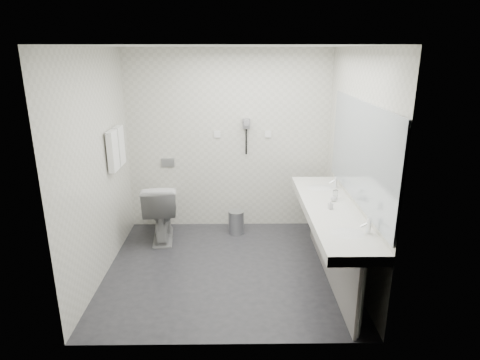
{
  "coord_description": "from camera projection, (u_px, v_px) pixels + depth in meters",
  "views": [
    {
      "loc": [
        0.09,
        -4.29,
        2.47
      ],
      "look_at": [
        0.15,
        0.15,
        1.05
      ],
      "focal_mm": 30.69,
      "sensor_mm": 36.0,
      "label": 1
    }
  ],
  "objects": [
    {
      "name": "flush_plate",
      "position": [
        168.0,
        162.0,
        5.76
      ],
      "size": [
        0.18,
        0.02,
        0.12
      ],
      "primitive_type": "cube",
      "color": "#B2B5BA",
      "rests_on": "wall_back"
    },
    {
      "name": "dryer_barrel",
      "position": [
        246.0,
        122.0,
        5.52
      ],
      "size": [
        0.08,
        0.14,
        0.08
      ],
      "primitive_type": "cylinder",
      "rotation": [
        1.57,
        0.0,
        0.0
      ],
      "color": "gray",
      "rests_on": "dryer_cradle"
    },
    {
      "name": "wall_right",
      "position": [
        355.0,
        166.0,
        4.47
      ],
      "size": [
        0.0,
        2.6,
        2.6
      ],
      "primitive_type": "plane",
      "rotation": [
        1.57,
        0.0,
        -1.57
      ],
      "color": "silver",
      "rests_on": "floor"
    },
    {
      "name": "toilet",
      "position": [
        161.0,
        211.0,
        5.5
      ],
      "size": [
        0.54,
        0.84,
        0.8
      ],
      "primitive_type": "imported",
      "rotation": [
        0.0,
        0.0,
        3.26
      ],
      "color": "white",
      "rests_on": "floor"
    },
    {
      "name": "basin_near",
      "position": [
        347.0,
        235.0,
        3.79
      ],
      "size": [
        0.4,
        0.31,
        0.05
      ],
      "primitive_type": "ellipsoid",
      "color": "white",
      "rests_on": "vanity_counter"
    },
    {
      "name": "towel_near",
      "position": [
        113.0,
        151.0,
        4.81
      ],
      "size": [
        0.07,
        0.24,
        0.48
      ],
      "primitive_type": "cube",
      "color": "white",
      "rests_on": "towel_rail"
    },
    {
      "name": "switch_plate_a",
      "position": [
        217.0,
        134.0,
        5.65
      ],
      "size": [
        0.09,
        0.02,
        0.09
      ],
      "primitive_type": "cube",
      "color": "white",
      "rests_on": "wall_back"
    },
    {
      "name": "dryer_cradle",
      "position": [
        246.0,
        124.0,
        5.59
      ],
      "size": [
        0.1,
        0.04,
        0.14
      ],
      "primitive_type": "cube",
      "color": "gray",
      "rests_on": "wall_back"
    },
    {
      "name": "basin_far",
      "position": [
        319.0,
        189.0,
        5.02
      ],
      "size": [
        0.4,
        0.31,
        0.05
      ],
      "primitive_type": "ellipsoid",
      "color": "white",
      "rests_on": "vanity_counter"
    },
    {
      "name": "vanity_post_near",
      "position": [
        361.0,
        302.0,
        3.55
      ],
      "size": [
        0.06,
        0.06,
        0.75
      ],
      "primitive_type": "cylinder",
      "color": "silver",
      "rests_on": "floor"
    },
    {
      "name": "floor",
      "position": [
        227.0,
        269.0,
        4.84
      ],
      "size": [
        2.8,
        2.8,
        0.0
      ],
      "primitive_type": "plane",
      "color": "#28272C",
      "rests_on": "ground"
    },
    {
      "name": "towel_far",
      "position": [
        119.0,
        146.0,
        5.07
      ],
      "size": [
        0.07,
        0.24,
        0.48
      ],
      "primitive_type": "cube",
      "color": "white",
      "rests_on": "towel_rail"
    },
    {
      "name": "ceiling",
      "position": [
        225.0,
        46.0,
        4.07
      ],
      "size": [
        2.8,
        2.8,
        0.0
      ],
      "primitive_type": "plane",
      "rotation": [
        3.14,
        0.0,
        0.0
      ],
      "color": "white",
      "rests_on": "wall_back"
    },
    {
      "name": "bin_lid",
      "position": [
        236.0,
        212.0,
        5.69
      ],
      "size": [
        0.22,
        0.22,
        0.02
      ],
      "primitive_type": "cylinder",
      "color": "#B2B5BA",
      "rests_on": "pedal_bin"
    },
    {
      "name": "faucet_near",
      "position": [
        369.0,
        226.0,
        3.76
      ],
      "size": [
        0.04,
        0.04,
        0.15
      ],
      "primitive_type": "cylinder",
      "color": "silver",
      "rests_on": "vanity_counter"
    },
    {
      "name": "glass_left",
      "position": [
        335.0,
        195.0,
        4.63
      ],
      "size": [
        0.07,
        0.07,
        0.1
      ],
      "primitive_type": "cylinder",
      "rotation": [
        0.0,
        0.0,
        0.36
      ],
      "color": "silver",
      "rests_on": "vanity_counter"
    },
    {
      "name": "wall_back",
      "position": [
        228.0,
        141.0,
        5.69
      ],
      "size": [
        2.8,
        0.0,
        2.8
      ],
      "primitive_type": "plane",
      "rotation": [
        1.57,
        0.0,
        0.0
      ],
      "color": "silver",
      "rests_on": "floor"
    },
    {
      "name": "soap_bottle_b",
      "position": [
        334.0,
        198.0,
        4.56
      ],
      "size": [
        0.09,
        0.09,
        0.08
      ],
      "primitive_type": "imported",
      "rotation": [
        0.0,
        0.0,
        -0.79
      ],
      "color": "beige",
      "rests_on": "vanity_counter"
    },
    {
      "name": "soap_bottle_a",
      "position": [
        331.0,
        205.0,
        4.34
      ],
      "size": [
        0.05,
        0.05,
        0.1
      ],
      "primitive_type": "imported",
      "rotation": [
        0.0,
        0.0,
        0.29
      ],
      "color": "beige",
      "rests_on": "vanity_counter"
    },
    {
      "name": "dryer_cord",
      "position": [
        246.0,
        142.0,
        5.65
      ],
      "size": [
        0.02,
        0.02,
        0.35
      ],
      "primitive_type": "cylinder",
      "color": "black",
      "rests_on": "dryer_cradle"
    },
    {
      "name": "faucet_far",
      "position": [
        335.0,
        182.0,
        5.0
      ],
      "size": [
        0.04,
        0.04,
        0.15
      ],
      "primitive_type": "cylinder",
      "color": "silver",
      "rests_on": "vanity_counter"
    },
    {
      "name": "vanity_panel",
      "position": [
        330.0,
        247.0,
        4.54
      ],
      "size": [
        0.03,
        2.15,
        0.75
      ],
      "primitive_type": "cube",
      "color": "gray",
      "rests_on": "floor"
    },
    {
      "name": "wall_front",
      "position": [
        223.0,
        212.0,
        3.22
      ],
      "size": [
        2.8,
        0.0,
        2.8
      ],
      "primitive_type": "plane",
      "rotation": [
        -1.57,
        0.0,
        0.0
      ],
      "color": "silver",
      "rests_on": "floor"
    },
    {
      "name": "vanity_post_far",
      "position": [
        316.0,
        212.0,
        5.54
      ],
      "size": [
        0.06,
        0.06,
        0.75
      ],
      "primitive_type": "cylinder",
      "color": "silver",
      "rests_on": "floor"
    },
    {
      "name": "pedal_bin",
      "position": [
        236.0,
        222.0,
        5.74
      ],
      "size": [
        0.29,
        0.29,
        0.31
      ],
      "primitive_type": "cylinder",
      "rotation": [
        0.0,
        0.0,
        -0.39
      ],
      "color": "#B2B5BA",
      "rests_on": "floor"
    },
    {
      "name": "vanity_counter",
      "position": [
        331.0,
        212.0,
        4.41
      ],
      "size": [
        0.55,
        2.2,
        0.1
      ],
      "primitive_type": "cube",
      "color": "white",
      "rests_on": "floor"
    },
    {
      "name": "mirror",
      "position": [
        360.0,
        153.0,
        4.22
      ],
      "size": [
        0.02,
        2.2,
        1.05
      ],
      "primitive_type": "cube",
      "color": "#B2BCC6",
      "rests_on": "wall_right"
    },
    {
      "name": "wall_left",
      "position": [
        97.0,
        167.0,
        4.44
      ],
      "size": [
        0.0,
        2.6,
        2.6
      ],
      "primitive_type": "plane",
      "rotation": [
        1.57,
        0.0,
        1.57
      ],
      "color": "silver",
      "rests_on": "floor"
    },
    {
      "name": "switch_plate_b",
      "position": [
        268.0,
        134.0,
        5.66
      ],
      "size": [
        0.09,
        0.02,
        0.09
      ],
      "primitive_type": "cube",
      "color": "white",
      "rests_on": "wall_back"
    },
    {
      "name": "towel_rail",
      "position": [
        114.0,
        130.0,
        4.87
      ],
      "size": [
        0.02,
        0.62,
        0.02
      ],
      "primitive_type": "cylinder",
      "rotation": [
        1.57,
        0.0,
        0.0
      ],
      "color": "silver",
      "rests_on": "wall_left"
    }
  ]
}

